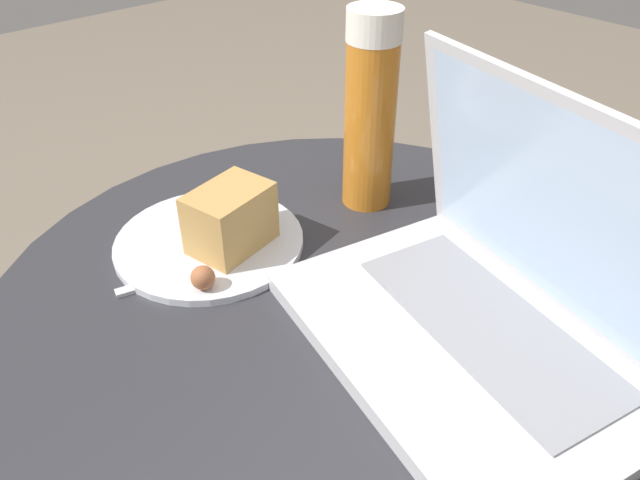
% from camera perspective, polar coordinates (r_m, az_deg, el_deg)
% --- Properties ---
extents(table, '(0.75, 0.75, 0.53)m').
position_cam_1_polar(table, '(0.77, 1.07, -12.32)').
color(table, '#9E9EA3').
rests_on(table, ground_plane).
extents(laptop, '(0.40, 0.32, 0.25)m').
position_cam_1_polar(laptop, '(0.61, 15.32, -5.34)').
color(laptop, silver).
rests_on(laptop, table).
extents(beer_glass, '(0.06, 0.06, 0.25)m').
position_cam_1_polar(beer_glass, '(0.78, 4.62, 11.57)').
color(beer_glass, '#C6701E').
rests_on(beer_glass, table).
extents(snack_plate, '(0.22, 0.22, 0.08)m').
position_cam_1_polar(snack_plate, '(0.74, -9.24, 1.04)').
color(snack_plate, silver).
rests_on(snack_plate, table).
extents(fork, '(0.06, 0.16, 0.00)m').
position_cam_1_polar(fork, '(0.72, -11.04, -2.65)').
color(fork, silver).
rests_on(fork, table).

